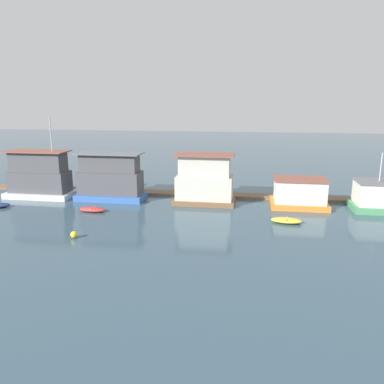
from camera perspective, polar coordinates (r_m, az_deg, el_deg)
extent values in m
plane|color=#385160|center=(40.18, 0.22, -1.61)|extent=(200.00, 200.00, 0.00)
cube|color=brown|center=(43.17, 0.86, -0.34)|extent=(51.00, 1.83, 0.30)
cube|color=white|center=(45.92, -21.99, -0.30)|extent=(7.50, 3.55, 0.60)
cube|color=#4C4C51|center=(45.62, -22.15, 1.49)|extent=(6.57, 2.63, 2.34)
cube|color=#4C4C51|center=(45.24, -22.40, 4.30)|extent=(6.05, 2.11, 2.19)
cube|color=brown|center=(45.09, -22.54, 5.75)|extent=(6.87, 2.93, 0.12)
cylinder|color=#B2B2B7|center=(43.98, -20.71, 8.25)|extent=(0.12, 0.12, 3.71)
cube|color=#3866B7|center=(42.33, -12.21, -0.67)|extent=(7.47, 3.27, 0.67)
cube|color=#4C4C51|center=(41.98, -12.32, 1.40)|extent=(6.81, 2.61, 2.47)
cube|color=#4C4C51|center=(41.59, -12.47, 4.36)|extent=(6.25, 2.05, 1.92)
cube|color=slate|center=(41.45, -12.54, 5.75)|extent=(7.11, 2.91, 0.12)
cube|color=brown|center=(40.09, 1.92, -1.28)|extent=(6.41, 3.89, 0.51)
cube|color=beige|center=(39.74, 1.94, 0.77)|extent=(5.85, 3.33, 2.44)
cube|color=beige|center=(39.30, 1.96, 4.06)|extent=(5.23, 2.71, 2.17)
cube|color=brown|center=(39.12, 1.98, 5.72)|extent=(6.15, 3.63, 0.12)
cube|color=orange|center=(40.12, 15.94, -1.75)|extent=(5.68, 4.08, 0.57)
cube|color=silver|center=(39.78, 16.07, 0.23)|extent=(4.97, 3.38, 2.28)
cube|color=brown|center=(39.54, 16.18, 1.92)|extent=(5.27, 3.68, 0.12)
cylinder|color=#B2B2B7|center=(40.79, 26.85, 3.42)|extent=(0.12, 0.12, 2.80)
ellipsoid|color=red|center=(38.14, -14.90, -2.57)|extent=(2.78, 1.48, 0.43)
cube|color=#997F60|center=(38.10, -14.92, -2.35)|extent=(0.25, 1.07, 0.08)
ellipsoid|color=yellow|center=(34.49, 14.22, -4.22)|extent=(2.85, 1.59, 0.45)
cube|color=#997F60|center=(34.44, 14.24, -3.97)|extent=(0.25, 1.16, 0.08)
sphere|color=yellow|center=(31.22, -17.53, -6.21)|extent=(0.57, 0.57, 0.57)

